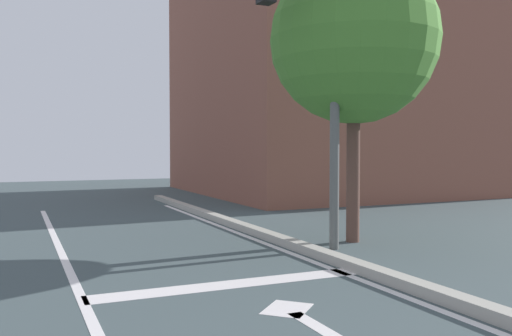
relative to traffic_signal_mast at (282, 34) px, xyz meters
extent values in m
cube|color=silver|center=(-3.25, -2.03, -3.54)|extent=(0.12, 20.00, 0.01)
cube|color=silver|center=(0.16, -2.03, -3.54)|extent=(0.12, 20.00, 0.01)
cube|color=silver|center=(-1.47, -1.50, -3.54)|extent=(3.56, 0.40, 0.01)
cube|color=silver|center=(-1.30, -3.56, -3.54)|extent=(0.16, 1.40, 0.01)
cube|color=silver|center=(-1.30, -2.71, -3.54)|extent=(0.71, 0.71, 0.01)
cube|color=#A3A095|center=(0.41, -2.03, -3.47)|extent=(0.24, 24.00, 0.14)
cylinder|color=#565957|center=(0.99, 0.00, -0.98)|extent=(0.16, 0.16, 5.12)
cylinder|color=brown|center=(1.70, 0.48, -2.16)|extent=(0.24, 0.24, 2.75)
sphere|color=#478230|center=(1.70, 0.48, 0.12)|extent=(3.04, 3.04, 3.04)
cube|color=brown|center=(7.88, 10.48, 0.63)|extent=(11.15, 10.03, 8.33)
camera|label=1|loc=(-3.92, -7.78, -1.82)|focal=38.03mm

